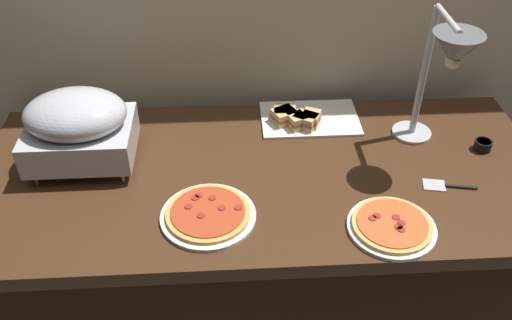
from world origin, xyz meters
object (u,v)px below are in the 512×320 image
sandwich_platter (301,118)px  chafing_dish (78,126)px  sauce_cup_near (483,145)px  serving_spatula (447,186)px  pizza_plate_front (392,226)px  heat_lamp (448,60)px  pizza_plate_center (208,214)px

sandwich_platter → chafing_dish: bearing=-165.8°
sauce_cup_near → serving_spatula: sauce_cup_near is taller
chafing_dish → pizza_plate_front: 1.04m
serving_spatula → sauce_cup_near: bearing=45.3°
heat_lamp → sandwich_platter: 0.59m
heat_lamp → sauce_cup_near: bearing=13.0°
serving_spatula → heat_lamp: bearing=103.1°
sandwich_platter → pizza_plate_center: bearing=-125.0°
pizza_plate_front → pizza_plate_center: 0.55m
chafing_dish → sauce_cup_near: size_ratio=5.78×
pizza_plate_front → sauce_cup_near: bearing=41.7°
sandwich_platter → heat_lamp: bearing=-32.7°
pizza_plate_front → serving_spatula: pizza_plate_front is taller
sauce_cup_near → heat_lamp: bearing=-167.0°
serving_spatula → sandwich_platter: bearing=137.3°
pizza_plate_center → sauce_cup_near: (0.95, 0.29, 0.01)m
heat_lamp → serving_spatula: heat_lamp is taller
chafing_dish → pizza_plate_front: (0.96, -0.38, -0.14)m
pizza_plate_front → serving_spatula: (0.23, 0.18, -0.01)m
chafing_dish → serving_spatula: (1.18, -0.20, -0.15)m
sandwich_platter → sauce_cup_near: sandwich_platter is taller
pizza_plate_center → sandwich_platter: bearing=55.0°
heat_lamp → sauce_cup_near: size_ratio=8.27×
chafing_dish → pizza_plate_front: chafing_dish is taller
chafing_dish → pizza_plate_front: size_ratio=1.32×
chafing_dish → heat_lamp: bearing=-3.0°
heat_lamp → pizza_plate_center: 0.86m
pizza_plate_center → pizza_plate_front: bearing=-8.6°
chafing_dish → pizza_plate_center: 0.53m
heat_lamp → pizza_plate_front: (-0.20, -0.32, -0.37)m
heat_lamp → serving_spatula: size_ratio=2.86×
sauce_cup_near → serving_spatula: bearing=-134.7°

